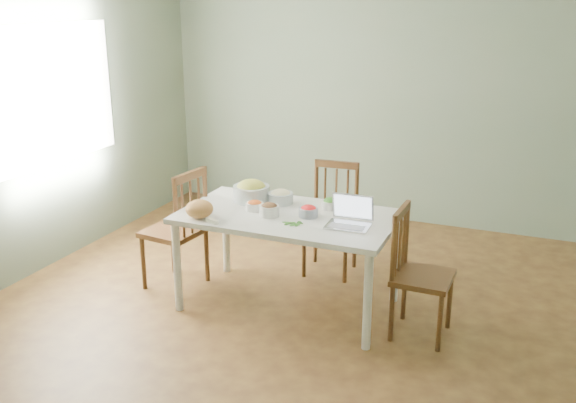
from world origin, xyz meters
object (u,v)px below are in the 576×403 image
at_px(chair_right, 423,274).
at_px(bread_boule, 199,209).
at_px(chair_far, 330,220).
at_px(laptop, 348,213).
at_px(bowl_squash, 251,191).
at_px(dining_table, 288,261).
at_px(chair_left, 174,228).

xyz_separation_m(chair_right, bread_boule, (-1.62, -0.27, 0.36)).
bearing_deg(bread_boule, chair_far, 57.65).
bearing_deg(laptop, bowl_squash, 160.30).
bearing_deg(chair_right, chair_far, 52.07).
bearing_deg(bowl_squash, chair_right, -9.56).
bearing_deg(chair_far, bowl_squash, -135.77).
relative_size(chair_far, chair_right, 1.03).
height_order(bowl_squash, laptop, laptop).
bearing_deg(laptop, chair_right, 1.84).
distance_m(chair_right, bread_boule, 1.68).
bearing_deg(chair_right, bread_boule, 100.62).
bearing_deg(chair_right, dining_table, 88.35).
bearing_deg(bowl_squash, dining_table, -25.52).
bearing_deg(chair_left, laptop, 93.53).
relative_size(dining_table, bread_boule, 7.83).
height_order(chair_right, bowl_squash, chair_right).
distance_m(bread_boule, bowl_squash, 0.54).
distance_m(bowl_squash, laptop, 0.94).
height_order(chair_far, laptop, laptop).
xyz_separation_m(chair_far, bowl_squash, (-0.49, -0.54, 0.36)).
bearing_deg(chair_left, chair_far, 130.59).
height_order(chair_right, laptop, laptop).
xyz_separation_m(dining_table, laptop, (0.50, -0.09, 0.48)).
relative_size(chair_right, bowl_squash, 3.23).
height_order(chair_left, bowl_squash, chair_left).
bearing_deg(chair_right, chair_left, 90.23).
bearing_deg(laptop, chair_far, 114.31).
bearing_deg(laptop, chair_left, 174.83).
height_order(dining_table, chair_right, chair_right).
height_order(chair_right, bread_boule, chair_right).
height_order(bread_boule, bowl_squash, bowl_squash).
relative_size(chair_far, bread_boule, 4.66).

